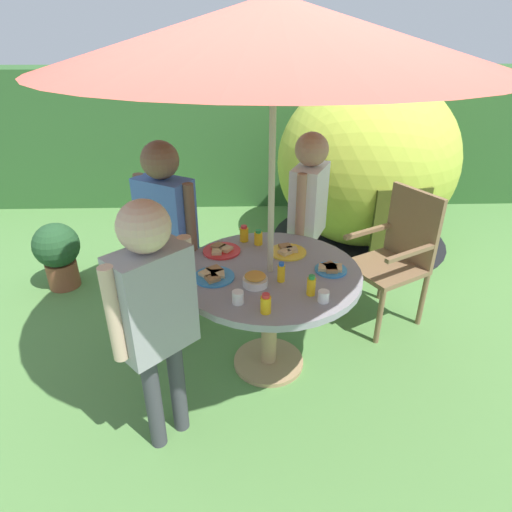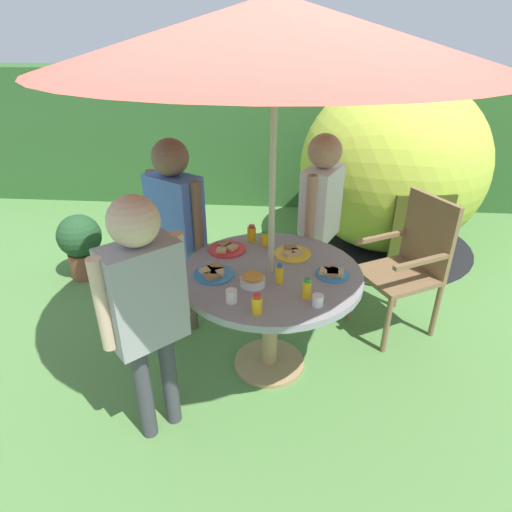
{
  "view_description": "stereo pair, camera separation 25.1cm",
  "coord_description": "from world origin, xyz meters",
  "px_view_note": "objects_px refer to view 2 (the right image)",
  "views": [
    {
      "loc": [
        -0.16,
        -2.26,
        2.02
      ],
      "look_at": [
        -0.09,
        -0.04,
        0.85
      ],
      "focal_mm": 30.32,
      "sensor_mm": 36.0,
      "label": 1
    },
    {
      "loc": [
        0.1,
        -2.25,
        2.02
      ],
      "look_at": [
        -0.09,
        -0.04,
        0.85
      ],
      "focal_mm": 30.32,
      "sensor_mm": 36.0,
      "label": 2
    }
  ],
  "objects_px": {
    "dome_tent": "(392,167)",
    "juice_bottle_mid_left": "(257,304)",
    "child_in_grey_shirt": "(144,295)",
    "cup_far": "(318,300)",
    "garden_table": "(270,290)",
    "plate_mid_right": "(332,273)",
    "wooden_chair": "(410,260)",
    "potted_plant": "(81,242)",
    "juice_bottle_far_left": "(265,238)",
    "cup_near": "(232,296)",
    "plate_center_back": "(227,248)",
    "juice_bottle_far_right": "(307,289)",
    "patio_umbrella": "(275,32)",
    "plate_near_right": "(293,253)",
    "plate_front_edge": "(214,273)",
    "juice_bottle_near_left": "(252,233)",
    "child_in_blue_shirt": "(175,215)",
    "snack_bowl": "(253,280)",
    "child_in_white_shirt": "(321,204)",
    "juice_bottle_center_front": "(280,274)"
  },
  "relations": [
    {
      "from": "dome_tent",
      "to": "juice_bottle_mid_left",
      "type": "relative_size",
      "value": 18.52
    },
    {
      "from": "child_in_grey_shirt",
      "to": "cup_far",
      "type": "height_order",
      "value": "child_in_grey_shirt"
    },
    {
      "from": "garden_table",
      "to": "plate_mid_right",
      "type": "distance_m",
      "value": 0.39
    },
    {
      "from": "wooden_chair",
      "to": "potted_plant",
      "type": "distance_m",
      "value": 2.78
    },
    {
      "from": "plate_mid_right",
      "to": "cup_far",
      "type": "distance_m",
      "value": 0.34
    },
    {
      "from": "juice_bottle_far_left",
      "to": "juice_bottle_mid_left",
      "type": "xyz_separation_m",
      "value": [
        0.01,
        -0.79,
        0.0
      ]
    },
    {
      "from": "wooden_chair",
      "to": "cup_near",
      "type": "bearing_deg",
      "value": -81.76
    },
    {
      "from": "plate_center_back",
      "to": "juice_bottle_far_right",
      "type": "relative_size",
      "value": 2.06
    },
    {
      "from": "patio_umbrella",
      "to": "juice_bottle_mid_left",
      "type": "bearing_deg",
      "value": -96.47
    },
    {
      "from": "potted_plant",
      "to": "plate_near_right",
      "type": "bearing_deg",
      "value": -23.83
    },
    {
      "from": "plate_near_right",
      "to": "plate_front_edge",
      "type": "bearing_deg",
      "value": -147.04
    },
    {
      "from": "juice_bottle_near_left",
      "to": "juice_bottle_mid_left",
      "type": "distance_m",
      "value": 0.86
    },
    {
      "from": "potted_plant",
      "to": "plate_center_back",
      "type": "relative_size",
      "value": 2.4
    },
    {
      "from": "wooden_chair",
      "to": "child_in_blue_shirt",
      "type": "relative_size",
      "value": 0.72
    },
    {
      "from": "snack_bowl",
      "to": "wooden_chair",
      "type": "bearing_deg",
      "value": 33.21
    },
    {
      "from": "plate_center_back",
      "to": "cup_near",
      "type": "xyz_separation_m",
      "value": [
        0.11,
        -0.6,
        0.03
      ]
    },
    {
      "from": "child_in_blue_shirt",
      "to": "cup_near",
      "type": "relative_size",
      "value": 19.8
    },
    {
      "from": "potted_plant",
      "to": "child_in_grey_shirt",
      "type": "relative_size",
      "value": 0.42
    },
    {
      "from": "plate_mid_right",
      "to": "juice_bottle_far_right",
      "type": "relative_size",
      "value": 1.62
    },
    {
      "from": "wooden_chair",
      "to": "child_in_blue_shirt",
      "type": "bearing_deg",
      "value": -114.36
    },
    {
      "from": "potted_plant",
      "to": "cup_far",
      "type": "distance_m",
      "value": 2.48
    },
    {
      "from": "dome_tent",
      "to": "juice_bottle_far_left",
      "type": "height_order",
      "value": "dome_tent"
    },
    {
      "from": "juice_bottle_mid_left",
      "to": "cup_far",
      "type": "distance_m",
      "value": 0.33
    },
    {
      "from": "plate_center_back",
      "to": "juice_bottle_far_left",
      "type": "distance_m",
      "value": 0.27
    },
    {
      "from": "garden_table",
      "to": "wooden_chair",
      "type": "height_order",
      "value": "wooden_chair"
    },
    {
      "from": "garden_table",
      "to": "potted_plant",
      "type": "bearing_deg",
      "value": 148.79
    },
    {
      "from": "child_in_white_shirt",
      "to": "juice_bottle_center_front",
      "type": "xyz_separation_m",
      "value": [
        -0.27,
        -0.85,
        -0.11
      ]
    },
    {
      "from": "cup_far",
      "to": "plate_front_edge",
      "type": "bearing_deg",
      "value": 155.67
    },
    {
      "from": "plate_near_right",
      "to": "child_in_blue_shirt",
      "type": "bearing_deg",
      "value": 167.5
    },
    {
      "from": "plate_center_back",
      "to": "juice_bottle_mid_left",
      "type": "bearing_deg",
      "value": -69.74
    },
    {
      "from": "plate_center_back",
      "to": "juice_bottle_far_right",
      "type": "xyz_separation_m",
      "value": [
        0.51,
        -0.53,
        0.04
      ]
    },
    {
      "from": "child_in_white_shirt",
      "to": "juice_bottle_near_left",
      "type": "relative_size",
      "value": 12.37
    },
    {
      "from": "cup_near",
      "to": "cup_far",
      "type": "height_order",
      "value": "cup_near"
    },
    {
      "from": "potted_plant",
      "to": "juice_bottle_near_left",
      "type": "xyz_separation_m",
      "value": [
        1.59,
        -0.64,
        0.44
      ]
    },
    {
      "from": "dome_tent",
      "to": "plate_near_right",
      "type": "height_order",
      "value": "dome_tent"
    },
    {
      "from": "wooden_chair",
      "to": "snack_bowl",
      "type": "height_order",
      "value": "wooden_chair"
    },
    {
      "from": "plate_mid_right",
      "to": "plate_center_back",
      "type": "height_order",
      "value": "same"
    },
    {
      "from": "child_in_grey_shirt",
      "to": "juice_bottle_far_right",
      "type": "height_order",
      "value": "child_in_grey_shirt"
    },
    {
      "from": "child_in_grey_shirt",
      "to": "plate_center_back",
      "type": "distance_m",
      "value": 0.88
    },
    {
      "from": "dome_tent",
      "to": "juice_bottle_center_front",
      "type": "height_order",
      "value": "dome_tent"
    },
    {
      "from": "child_in_white_shirt",
      "to": "juice_bottle_near_left",
      "type": "height_order",
      "value": "child_in_white_shirt"
    },
    {
      "from": "juice_bottle_far_right",
      "to": "cup_far",
      "type": "xyz_separation_m",
      "value": [
        0.06,
        -0.07,
        -0.02
      ]
    },
    {
      "from": "juice_bottle_near_left",
      "to": "plate_mid_right",
      "type": "bearing_deg",
      "value": -39.75
    },
    {
      "from": "child_in_white_shirt",
      "to": "cup_far",
      "type": "relative_size",
      "value": 22.09
    },
    {
      "from": "dome_tent",
      "to": "plate_near_right",
      "type": "distance_m",
      "value": 1.96
    },
    {
      "from": "child_in_blue_shirt",
      "to": "juice_bottle_near_left",
      "type": "relative_size",
      "value": 12.55
    },
    {
      "from": "dome_tent",
      "to": "child_in_white_shirt",
      "type": "distance_m",
      "value": 1.44
    },
    {
      "from": "patio_umbrella",
      "to": "juice_bottle_center_front",
      "type": "relative_size",
      "value": 18.58
    },
    {
      "from": "plate_center_back",
      "to": "cup_far",
      "type": "distance_m",
      "value": 0.83
    },
    {
      "from": "child_in_blue_shirt",
      "to": "juice_bottle_far_left",
      "type": "distance_m",
      "value": 0.63
    }
  ]
}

